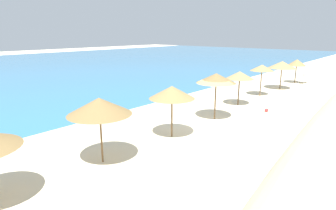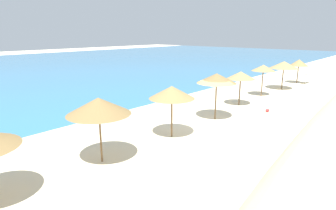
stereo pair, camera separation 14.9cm
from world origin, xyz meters
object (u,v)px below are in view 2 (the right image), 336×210
at_px(beach_ball, 267,110).
at_px(beach_umbrella_7, 263,68).
at_px(beach_umbrella_9, 299,63).
at_px(beach_umbrella_6, 241,75).
at_px(beach_umbrella_3, 99,106).
at_px(lounge_chair_1, 306,79).
at_px(beach_umbrella_5, 217,78).
at_px(beach_umbrella_8, 284,65).
at_px(beach_umbrella_4, 172,92).

bearing_deg(beach_ball, beach_umbrella_7, 27.97).
height_order(beach_umbrella_9, beach_ball, beach_umbrella_9).
relative_size(beach_umbrella_6, beach_umbrella_7, 0.95).
distance_m(beach_umbrella_3, lounge_chair_1, 26.22).
distance_m(beach_umbrella_7, lounge_chair_1, 9.64).
xyz_separation_m(beach_umbrella_5, beach_umbrella_9, (16.99, 0.38, -0.41)).
bearing_deg(beach_umbrella_7, beach_umbrella_3, -179.08).
bearing_deg(beach_umbrella_3, beach_umbrella_8, 0.09).
height_order(beach_umbrella_6, lounge_chair_1, beach_umbrella_6).
relative_size(beach_umbrella_5, beach_umbrella_9, 1.14).
distance_m(beach_umbrella_8, beach_ball, 9.32).
relative_size(beach_umbrella_5, beach_ball, 11.95).
xyz_separation_m(beach_umbrella_6, lounge_chair_1, (13.59, -0.85, -1.87)).
distance_m(beach_umbrella_4, beach_umbrella_8, 16.67).
height_order(beach_umbrella_5, beach_umbrella_7, beach_umbrella_5).
xyz_separation_m(beach_umbrella_4, lounge_chair_1, (21.90, -0.39, -1.98)).
distance_m(beach_umbrella_3, beach_ball, 12.54).
distance_m(beach_umbrella_7, beach_umbrella_9, 8.62).
height_order(beach_umbrella_5, lounge_chair_1, beach_umbrella_5).
bearing_deg(beach_ball, beach_umbrella_6, 79.77).
distance_m(beach_umbrella_3, beach_umbrella_7, 16.75).
distance_m(beach_umbrella_5, lounge_chair_1, 17.90).
height_order(beach_umbrella_6, beach_umbrella_7, beach_umbrella_7).
relative_size(beach_umbrella_7, beach_ball, 11.02).
xyz_separation_m(beach_umbrella_5, beach_ball, (3.75, -1.85, -2.49)).
height_order(beach_umbrella_5, beach_umbrella_8, beach_umbrella_5).
bearing_deg(beach_umbrella_8, beach_umbrella_3, -179.91).
bearing_deg(beach_umbrella_5, beach_umbrella_3, 177.65).
relative_size(beach_umbrella_7, beach_umbrella_9, 1.05).
bearing_deg(beach_umbrella_6, beach_umbrella_3, -179.16).
bearing_deg(lounge_chair_1, beach_umbrella_6, 89.43).
bearing_deg(lounge_chair_1, beach_umbrella_8, 85.37).
relative_size(beach_umbrella_3, beach_umbrella_6, 1.09).
xyz_separation_m(beach_umbrella_8, beach_ball, (-8.77, -2.22, -2.22)).
relative_size(beach_umbrella_3, lounge_chair_1, 1.89).
bearing_deg(beach_umbrella_4, beach_umbrella_9, 0.85).
distance_m(beach_umbrella_9, beach_ball, 13.59).
distance_m(beach_umbrella_4, beach_umbrella_7, 12.53).
bearing_deg(beach_umbrella_4, beach_umbrella_3, 176.25).
height_order(beach_umbrella_8, lounge_chair_1, beach_umbrella_8).
xyz_separation_m(beach_umbrella_5, beach_umbrella_6, (4.18, 0.53, -0.34)).
xyz_separation_m(beach_umbrella_4, beach_umbrella_8, (16.67, 0.31, -0.03)).
bearing_deg(beach_umbrella_4, beach_umbrella_7, 2.49).
bearing_deg(lounge_chair_1, beach_umbrella_9, 50.58).
height_order(beach_umbrella_3, beach_umbrella_4, beach_umbrella_3).
bearing_deg(beach_umbrella_4, beach_umbrella_8, 1.07).
height_order(beach_umbrella_6, beach_umbrella_8, beach_umbrella_8).
height_order(beach_umbrella_3, beach_umbrella_9, beach_umbrella_3).
bearing_deg(beach_umbrella_3, beach_ball, -10.24).
bearing_deg(beach_ball, beach_umbrella_5, 153.78).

